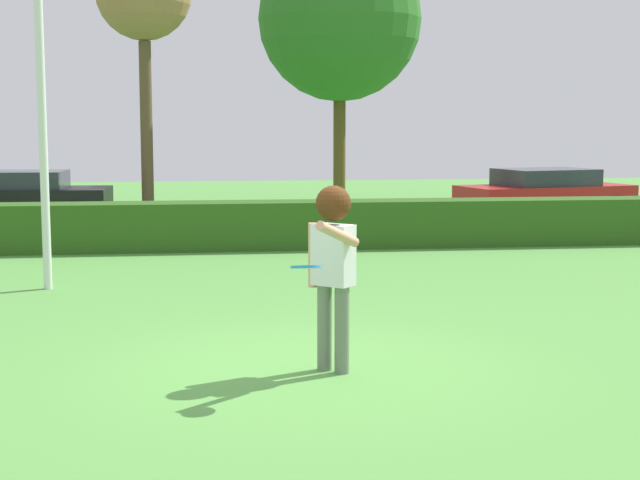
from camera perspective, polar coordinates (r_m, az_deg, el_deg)
name	(u,v)px	position (r m, az deg, el deg)	size (l,w,h in m)	color
ground_plane	(303,369)	(9.39, -0.99, -7.66)	(60.00, 60.00, 0.00)	#569942
person	(333,254)	(9.06, 0.76, -0.84)	(0.48, 0.83, 1.79)	slate
frisbee	(306,267)	(8.32, -0.85, -1.61)	(0.27, 0.27, 0.07)	#268CE5
lamppost	(40,57)	(14.16, -16.29, 10.37)	(0.24, 0.24, 5.92)	silver
hedge_row	(252,225)	(18.12, -4.07, 0.88)	(23.59, 0.90, 0.89)	#2D591A
parked_car_black	(17,195)	(23.42, -17.55, 2.56)	(4.27, 1.94, 1.25)	black
parked_car_red	(545,192)	(23.98, 13.22, 2.80)	(4.49, 2.68, 1.25)	#B21E1E
oak_tree	(340,20)	(25.93, 1.18, 12.93)	(4.30, 4.30, 7.21)	brown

